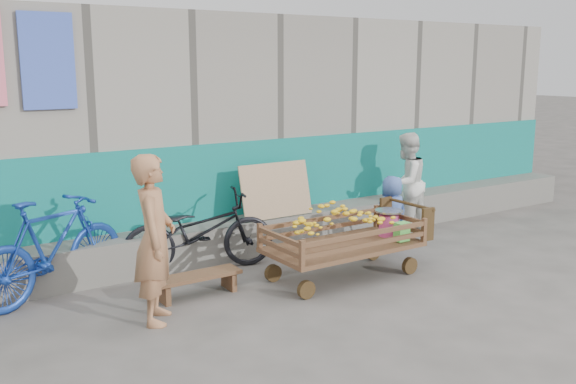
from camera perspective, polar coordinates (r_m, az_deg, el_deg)
ground at (r=6.46m, az=7.44°, el=-10.31°), size 80.00×80.00×0.00m
building_wall at (r=9.48m, az=-8.61°, el=5.71°), size 12.00×3.50×3.00m
banana_cart at (r=7.16m, az=4.74°, el=-3.46°), size 1.91×0.87×0.81m
bench at (r=6.78m, az=-8.09°, el=-7.74°), size 0.93×0.28×0.23m
vendor_man at (r=6.02m, az=-11.77°, el=-4.13°), size 0.61×0.69×1.58m
woman at (r=9.28m, az=10.44°, el=0.83°), size 0.81×0.71×1.43m
child at (r=8.37m, az=9.20°, el=-1.85°), size 0.49×0.34×0.97m
bicycle_dark at (r=7.51m, az=-7.88°, el=-3.51°), size 1.86×1.02×0.93m
bicycle_blue at (r=6.97m, az=-20.23°, el=-4.71°), size 1.82×1.14×1.06m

